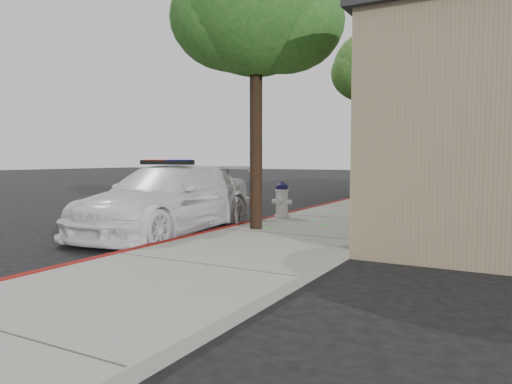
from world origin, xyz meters
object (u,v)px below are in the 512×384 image
(fire_hydrant, at_px, (282,200))
(street_tree_far, at_px, (393,109))
(street_tree_mid, at_px, (378,71))
(street_tree_near, at_px, (256,14))
(police_car, at_px, (167,199))

(fire_hydrant, bearing_deg, street_tree_far, 84.74)
(street_tree_far, bearing_deg, street_tree_mid, -90.44)
(street_tree_far, bearing_deg, street_tree_near, -90.01)
(fire_hydrant, xyz_separation_m, street_tree_far, (0.37, 10.19, 3.17))
(police_car, height_order, street_tree_mid, street_tree_mid)
(street_tree_near, bearing_deg, street_tree_far, 89.99)
(street_tree_near, xyz_separation_m, street_tree_mid, (-0.02, 9.68, 0.37))
(street_tree_mid, xyz_separation_m, street_tree_far, (0.02, 2.53, -1.21))
(police_car, xyz_separation_m, street_tree_far, (1.89, 12.83, 3.02))
(fire_hydrant, distance_m, street_tree_far, 10.68)
(police_car, height_order, fire_hydrant, police_car)
(street_tree_near, bearing_deg, police_car, -161.97)
(street_tree_mid, height_order, street_tree_far, street_tree_mid)
(fire_hydrant, distance_m, street_tree_mid, 8.84)
(street_tree_near, bearing_deg, fire_hydrant, 100.48)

